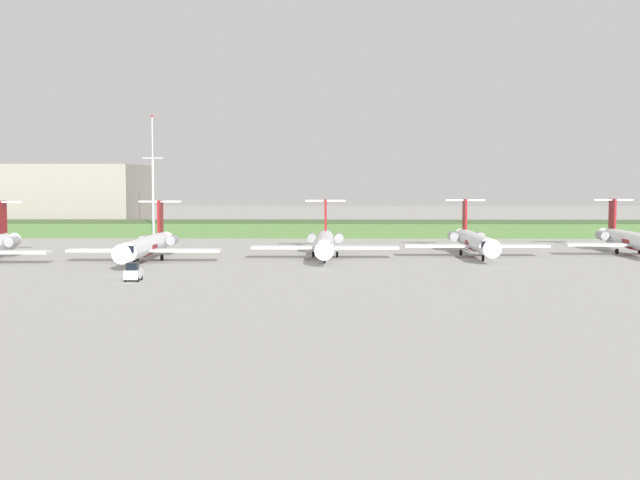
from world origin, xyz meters
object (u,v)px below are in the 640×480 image
Objects in this scene: regional_jet_fifth at (632,240)px; antenna_mast at (153,188)px; regional_jet_third at (325,242)px; baggage_tug at (133,273)px; regional_jet_second at (147,245)px; regional_jet_fourth at (474,241)px.

antenna_mast is at bearing 156.45° from regional_jet_fifth.
antenna_mast reaches higher than regional_jet_fifth.
regional_jet_third reaches higher than baggage_tug.
baggage_tug is (3.70, -24.88, -1.53)m from regional_jet_second.
regional_jet_third is 1.00× the size of regional_jet_fourth.
baggage_tug is at bearing -153.15° from regional_jet_fifth.
regional_jet_second is at bearing -79.33° from antenna_mast.
regional_jet_second is at bearing -169.46° from regional_jet_fourth.
regional_jet_second is 9.69× the size of baggage_tug.
regional_jet_fourth is 26.48m from regional_jet_fifth.
regional_jet_fourth is at bearing -173.77° from regional_jet_fifth.
regional_jet_fifth is 82.40m from baggage_tug.
regional_jet_fourth reaches higher than baggage_tug.
antenna_mast is 76.73m from baggage_tug.
regional_jet_fourth and regional_jet_fifth have the same top height.
regional_jet_third is at bearing -171.37° from regional_jet_fourth.
regional_jet_fifth is (50.36, 6.52, 0.00)m from regional_jet_third.
antenna_mast is at bearing 146.03° from regional_jet_fourth.
regional_jet_fifth is (77.21, 12.34, 0.00)m from regional_jet_second.
regional_jet_second reaches higher than baggage_tug.
regional_jet_fifth is at bearing 6.23° from regional_jet_fourth.
baggage_tug is at bearing -81.53° from regional_jet_second.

